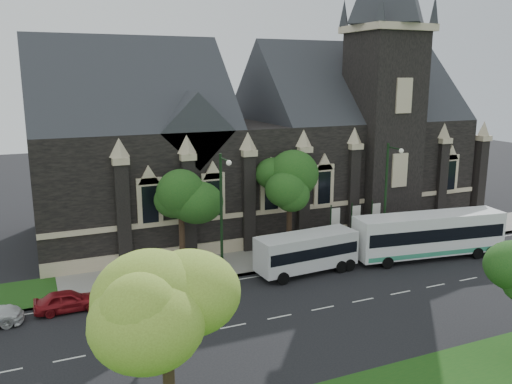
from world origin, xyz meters
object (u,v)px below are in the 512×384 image
tree_walk_right (291,182)px  banner_flag_left (334,224)px  tour_coach (429,234)px  banner_flag_center (354,221)px  sedan (142,295)px  car_far_red (67,301)px  tree_walk_left (183,193)px  street_lamp_near (387,192)px  banner_flag_right (374,219)px  tree_park_near (170,296)px  shuttle_bus (307,251)px  street_lamp_mid (222,209)px  box_trailer (195,281)px

tree_walk_right → banner_flag_left: 4.92m
tree_walk_right → tour_coach: size_ratio=0.63×
banner_flag_center → sedan: (-18.48, -3.82, -1.75)m
banner_flag_left → sedan: 17.01m
car_far_red → tree_walk_left: bearing=-61.7°
banner_flag_left → sedan: bearing=-166.9°
street_lamp_near → banner_flag_right: street_lamp_near is taller
tree_walk_right → street_lamp_near: (6.79, -3.62, -0.71)m
tree_walk_right → sedan: (-13.41, -5.54, -5.18)m
banner_flag_right → tour_coach: 4.79m
tree_park_near → shuttle_bus: tree_park_near is taller
tree_park_near → sedan: tree_park_near is taller
street_lamp_near → tree_park_near: bearing=-143.9°
tree_walk_left → tour_coach: (18.25, -5.95, -3.79)m
tree_park_near → street_lamp_mid: (7.77, 15.86, -1.30)m
banner_flag_left → banner_flag_center: (2.00, 0.00, 0.00)m
street_lamp_near → tour_coach: bearing=-43.6°
banner_flag_left → shuttle_bus: (-4.26, -3.21, -0.69)m
banner_flag_center → street_lamp_mid: bearing=-171.2°
tree_walk_right → banner_flag_center: 6.36m
tree_park_near → car_far_red: tree_park_near is taller
box_trailer → banner_flag_left: bearing=21.9°
banner_flag_center → shuttle_bus: size_ratio=0.52×
car_far_red → tree_park_near: bearing=-169.0°
street_lamp_near → street_lamp_mid: 14.00m
banner_flag_right → tour_coach: bearing=-62.9°
tree_park_near → banner_flag_right: tree_park_near is taller
shuttle_bus → street_lamp_near: bearing=5.5°
tree_park_near → banner_flag_right: size_ratio=2.14×
tree_walk_left → street_lamp_mid: (1.80, -3.61, -0.62)m
tree_walk_right → sedan: size_ratio=2.02×
street_lamp_near → shuttle_bus: size_ratio=1.16×
street_lamp_mid → banner_flag_center: bearing=8.8°
tree_walk_left → sedan: 8.71m
tree_walk_left → box_trailer: (-0.74, -5.14, -4.90)m
banner_flag_right → box_trailer: 17.24m
banner_flag_right → box_trailer: (-16.83, -3.44, -1.55)m
sedan → car_far_red: car_far_red is taller
box_trailer → tree_park_near: bearing=-103.2°
tree_walk_right → box_trailer: size_ratio=2.78×
street_lamp_near → banner_flag_right: 3.34m
street_lamp_near → banner_flag_left: size_ratio=2.25×
tree_walk_left → banner_flag_center: size_ratio=1.91×
banner_flag_right → car_far_red: bearing=-173.1°
street_lamp_mid → banner_flag_right: street_lamp_mid is taller
banner_flag_center → box_trailer: bearing=-166.9°
tour_coach → tree_park_near: bearing=-143.1°
banner_flag_right → street_lamp_mid: bearing=-172.4°
tree_walk_right → car_far_red: 19.12m
shuttle_bus → banner_flag_right: bearing=17.4°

